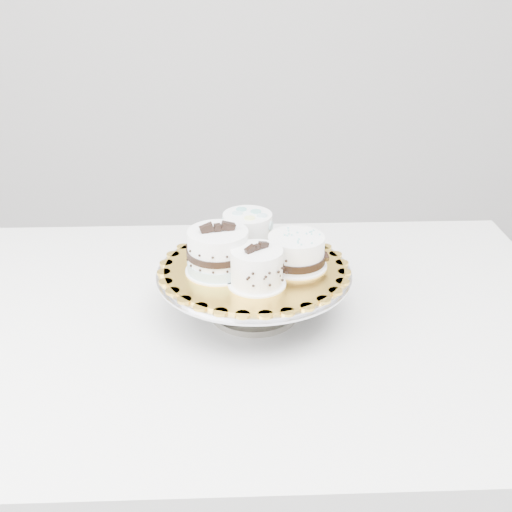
{
  "coord_description": "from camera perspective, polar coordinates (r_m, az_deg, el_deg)",
  "views": [
    {
      "loc": [
        -0.21,
        -0.99,
        1.38
      ],
      "look_at": [
        -0.1,
        0.02,
        0.88
      ],
      "focal_mm": 45.0,
      "sensor_mm": 36.0,
      "label": 1
    }
  ],
  "objects": [
    {
      "name": "cake_board",
      "position": [
        1.15,
        -0.17,
        -1.06
      ],
      "size": [
        0.38,
        0.38,
        0.0
      ],
      "primitive_type": "cylinder",
      "rotation": [
        0.0,
        0.0,
        0.19
      ],
      "color": "orange",
      "rests_on": "cake_stand"
    },
    {
      "name": "cake_swirl",
      "position": [
        1.08,
        0.07,
        -1.08
      ],
      "size": [
        0.12,
        0.12,
        0.08
      ],
      "rotation": [
        0.0,
        0.0,
        0.56
      ],
      "color": "white",
      "rests_on": "cake_board"
    },
    {
      "name": "cake_stand",
      "position": [
        1.17,
        -0.17,
        -2.47
      ],
      "size": [
        0.35,
        0.35,
        0.09
      ],
      "color": "gray",
      "rests_on": "table"
    },
    {
      "name": "cake_banded",
      "position": [
        1.12,
        -3.38,
        0.28
      ],
      "size": [
        0.12,
        0.12,
        0.1
      ],
      "rotation": [
        0.0,
        0.0,
        0.13
      ],
      "color": "white",
      "rests_on": "cake_board"
    },
    {
      "name": "cake_ribbon",
      "position": [
        1.14,
        3.62,
        0.33
      ],
      "size": [
        0.12,
        0.11,
        0.06
      ],
      "rotation": [
        0.0,
        0.0,
        0.12
      ],
      "color": "white",
      "rests_on": "cake_board"
    },
    {
      "name": "cake_dots",
      "position": [
        1.21,
        -0.76,
        2.29
      ],
      "size": [
        0.11,
        0.11,
        0.07
      ],
      "rotation": [
        0.0,
        0.0,
        -0.25
      ],
      "color": "white",
      "rests_on": "cake_board"
    },
    {
      "name": "table",
      "position": [
        1.23,
        -1.77,
        -8.21
      ],
      "size": [
        1.34,
        0.95,
        0.75
      ],
      "rotation": [
        0.0,
        0.0,
        -0.08
      ],
      "color": "white",
      "rests_on": "floor"
    }
  ]
}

